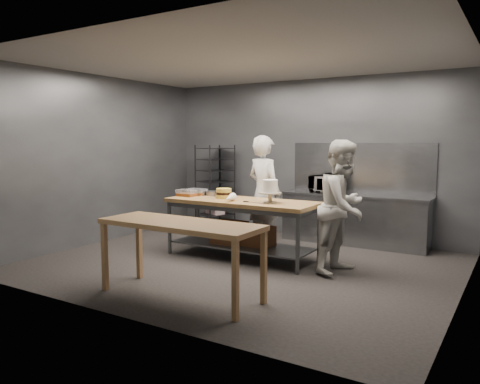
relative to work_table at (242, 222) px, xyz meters
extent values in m
plane|color=black|center=(0.20, -0.30, -0.57)|extent=(6.00, 6.00, 0.00)
cube|color=#4C4F54|center=(0.20, 2.20, 0.93)|extent=(6.00, 0.04, 3.00)
cube|color=olive|center=(0.01, -0.01, 0.32)|extent=(2.40, 0.90, 0.06)
cube|color=#47494C|center=(0.01, -0.01, -0.37)|extent=(2.25, 0.75, 0.03)
cylinder|color=#47494C|center=(-1.13, -0.40, -0.14)|extent=(0.06, 0.06, 0.86)
cylinder|color=#47494C|center=(-1.13, 0.38, -0.14)|extent=(0.06, 0.06, 0.86)
cylinder|color=#47494C|center=(1.15, -0.40, -0.14)|extent=(0.06, 0.06, 0.86)
cylinder|color=#47494C|center=(1.15, 0.38, -0.14)|extent=(0.06, 0.06, 0.86)
cube|color=brown|center=(-0.21, -0.02, -0.18)|extent=(0.50, 0.40, 0.35)
cube|color=brown|center=(0.26, 0.06, -0.21)|extent=(0.45, 0.38, 0.30)
cube|color=olive|center=(0.36, -1.96, 0.30)|extent=(2.00, 0.70, 0.06)
cube|color=olive|center=(-0.59, -2.26, -0.15)|extent=(0.06, 0.06, 0.84)
cube|color=olive|center=(-0.59, -1.66, -0.15)|extent=(0.06, 0.06, 0.84)
cube|color=olive|center=(1.31, -2.26, -0.15)|extent=(0.06, 0.06, 0.84)
cube|color=olive|center=(1.31, -1.66, -0.15)|extent=(0.06, 0.06, 0.84)
cube|color=slate|center=(1.20, 1.88, 0.31)|extent=(2.60, 0.60, 0.04)
cube|color=slate|center=(1.20, 1.88, -0.14)|extent=(2.56, 0.56, 0.86)
cube|color=slate|center=(1.20, 2.18, 0.78)|extent=(2.60, 0.02, 0.90)
cube|color=black|center=(-1.75, 1.80, 0.30)|extent=(0.80, 0.83, 1.75)
cube|color=white|center=(-1.75, 1.80, -0.03)|extent=(0.44, 0.36, 0.45)
imported|color=silver|center=(0.02, 0.70, 0.39)|extent=(0.81, 0.66, 1.93)
imported|color=beige|center=(1.63, 0.05, 0.36)|extent=(0.84, 1.01, 1.86)
imported|color=black|center=(0.66, 1.88, 0.48)|extent=(0.54, 0.37, 0.30)
cylinder|color=#A69D84|center=(0.54, -0.08, 0.36)|extent=(0.20, 0.20, 0.02)
cylinder|color=#A69D84|center=(0.54, -0.08, 0.43)|extent=(0.06, 0.06, 0.12)
cylinder|color=#A69D84|center=(0.54, -0.08, 0.50)|extent=(0.34, 0.34, 0.02)
cylinder|color=white|center=(0.54, -0.08, 0.60)|extent=(0.22, 0.22, 0.19)
cylinder|color=#E7C549|center=(-0.34, 0.02, 0.38)|extent=(0.24, 0.24, 0.06)
cylinder|color=black|center=(-0.34, 0.02, 0.43)|extent=(0.24, 0.24, 0.04)
cylinder|color=#E7C549|center=(-0.34, 0.02, 0.48)|extent=(0.24, 0.24, 0.06)
cylinder|color=gray|center=(-0.71, 0.26, 0.39)|extent=(0.27, 0.27, 0.07)
cylinder|color=gray|center=(-0.47, 0.20, 0.39)|extent=(0.27, 0.27, 0.07)
cylinder|color=gray|center=(-0.96, 0.17, 0.39)|extent=(0.28, 0.28, 0.07)
cone|color=white|center=(-0.03, -0.30, 0.41)|extent=(0.22, 0.40, 0.12)
cube|color=slate|center=(0.38, -0.19, 0.35)|extent=(0.28, 0.02, 0.00)
cube|color=black|center=(0.20, -0.19, 0.36)|extent=(0.09, 0.02, 0.02)
cube|color=brown|center=(-1.04, -0.07, 0.37)|extent=(0.30, 0.20, 0.05)
cube|color=silver|center=(-1.04, -0.07, 0.43)|extent=(0.31, 0.21, 0.06)
cube|color=brown|center=(-0.98, 0.15, 0.37)|extent=(0.30, 0.20, 0.05)
cube|color=silver|center=(-0.98, 0.15, 0.43)|extent=(0.31, 0.21, 0.06)
camera|label=1|loc=(3.77, -6.18, 1.27)|focal=35.00mm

